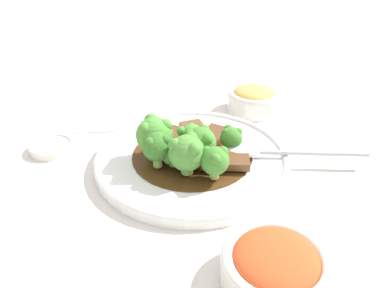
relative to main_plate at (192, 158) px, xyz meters
name	(u,v)px	position (x,y,z in m)	size (l,w,h in m)	color
ground_plane	(192,163)	(0.00, 0.00, -0.01)	(4.00, 4.00, 0.00)	silver
main_plate	(192,158)	(0.00, 0.00, 0.00)	(0.29, 0.29, 0.02)	white
beef_strip_0	(225,160)	(-0.04, 0.04, 0.01)	(0.08, 0.05, 0.01)	brown
beef_strip_1	(211,137)	(-0.03, -0.03, 0.01)	(0.07, 0.08, 0.01)	brown
beef_strip_2	(186,142)	(0.01, -0.02, 0.01)	(0.05, 0.04, 0.01)	#56331E
beef_strip_3	(168,138)	(0.03, -0.04, 0.01)	(0.06, 0.07, 0.01)	brown
beef_strip_4	(194,130)	(-0.01, -0.06, 0.02)	(0.04, 0.05, 0.01)	brown
broccoli_floret_0	(200,142)	(-0.01, 0.02, 0.04)	(0.05, 0.05, 0.05)	#8EB756
broccoli_floret_1	(157,146)	(0.05, 0.03, 0.04)	(0.04, 0.04, 0.05)	#7FA84C
broccoli_floret_2	(173,152)	(0.03, 0.03, 0.03)	(0.04, 0.04, 0.04)	#7FA84C
broccoli_floret_3	(189,137)	(0.00, 0.00, 0.04)	(0.04, 0.04, 0.05)	#7FA84C
broccoli_floret_4	(154,134)	(0.05, 0.00, 0.04)	(0.05, 0.05, 0.06)	#8EB756
broccoli_floret_5	(215,160)	(-0.02, 0.07, 0.04)	(0.04, 0.04, 0.05)	#8EB756
broccoli_floret_6	(187,152)	(0.01, 0.05, 0.04)	(0.05, 0.05, 0.06)	#7FA84C
broccoli_floret_7	(231,137)	(-0.06, 0.00, 0.03)	(0.03, 0.03, 0.04)	#8EB756
serving_spoon	(255,150)	(-0.09, 0.02, 0.02)	(0.22, 0.06, 0.01)	#B7B7BC
side_bowl_kimchi	(275,266)	(-0.05, 0.23, 0.01)	(0.11, 0.11, 0.04)	white
side_bowl_appetizer	(253,99)	(-0.14, -0.17, 0.01)	(0.10, 0.10, 0.05)	white
sauce_dish	(51,146)	(0.22, -0.07, 0.00)	(0.07, 0.07, 0.01)	white
paper_napkin	(90,121)	(0.17, -0.16, -0.01)	(0.10, 0.09, 0.01)	silver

